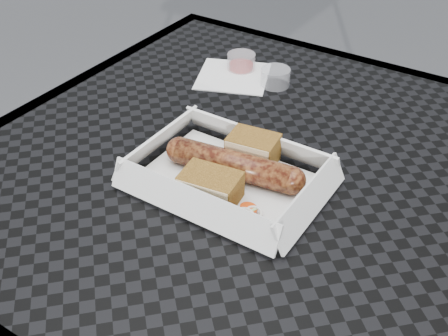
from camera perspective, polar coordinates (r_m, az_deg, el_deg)
name	(u,v)px	position (r m, az deg, el deg)	size (l,w,h in m)	color
patio_table	(257,205)	(0.82, 3.34, -3.78)	(0.80, 0.80, 0.74)	black
food_tray	(228,181)	(0.74, 0.42, -1.35)	(0.22, 0.15, 0.00)	white
bratwurst	(234,165)	(0.74, 0.99, 0.33)	(0.20, 0.06, 0.04)	brown
bread_near	(253,149)	(0.76, 2.97, 1.92)	(0.07, 0.05, 0.04)	brown
bread_far	(210,187)	(0.70, -1.38, -1.90)	(0.07, 0.05, 0.04)	brown
veg_garnish	(249,220)	(0.68, 2.60, -5.29)	(0.03, 0.03, 0.00)	#DD3E09
napkin	(233,76)	(1.00, 0.93, 9.31)	(0.12, 0.12, 0.00)	white
condiment_cup_sauce	(241,62)	(1.01, 1.76, 10.71)	(0.05, 0.05, 0.03)	#960F0A
condiment_cup_empty	(275,77)	(0.97, 5.24, 9.18)	(0.05, 0.05, 0.03)	silver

